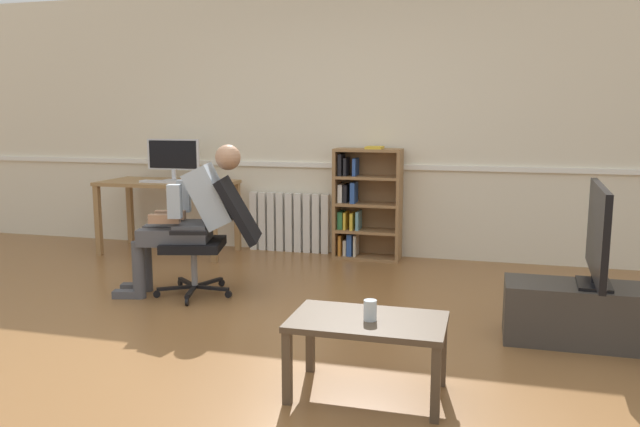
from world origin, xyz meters
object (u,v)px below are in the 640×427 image
radiator (289,222)px  office_chair (214,231)px  tv_screen (598,234)px  coffee_table (368,329)px  keyboard (161,182)px  computer_mouse (186,182)px  computer_desk (168,191)px  tv_stand (592,315)px  imac_monitor (173,156)px  drinking_glass (370,310)px  bookshelf (363,205)px  person_seated (190,215)px

radiator → office_chair: office_chair is taller
tv_screen → coffee_table: size_ratio=1.23×
keyboard → computer_mouse: computer_mouse is taller
computer_desk → keyboard: (-0.00, -0.14, 0.11)m
computer_mouse → coffee_table: size_ratio=0.13×
tv_stand → coffee_table: coffee_table is taller
office_chair → tv_screen: (2.76, -0.38, 0.19)m
imac_monitor → tv_stand: 4.30m
imac_monitor → tv_screen: (3.84, -1.76, -0.30)m
tv_screen → radiator: bearing=56.0°
imac_monitor → computer_mouse: bearing=-39.1°
tv_stand → drinking_glass: size_ratio=10.11×
keyboard → radiator: bearing=23.9°
bookshelf → drinking_glass: size_ratio=10.71×
computer_mouse → person_seated: bearing=-61.9°
imac_monitor → person_seated: bearing=-57.7°
computer_mouse → tv_stand: 3.96m
bookshelf → tv_stand: size_ratio=1.06×
coffee_table → drinking_glass: size_ratio=7.50×
keyboard → office_chair: 1.63m
computer_desk → keyboard: keyboard is taller
tv_stand → coffee_table: size_ratio=1.35×
tv_screen → imac_monitor: bearing=69.1°
bookshelf → drinking_glass: 3.15m
computer_mouse → bookshelf: bookshelf is taller
imac_monitor → bookshelf: imac_monitor is taller
radiator → person_seated: bearing=-98.6°
imac_monitor → tv_screen: size_ratio=0.60×
office_chair → person_seated: size_ratio=0.79×
bookshelf → tv_stand: 2.73m
computer_desk → office_chair: (1.11, -1.30, -0.14)m
keyboard → radiator: (1.20, 0.53, -0.45)m
radiator → tv_stand: 3.39m
office_chair → coffee_table: (1.53, -1.47, -0.16)m
keyboard → coffee_table: (2.64, -2.63, -0.41)m
computer_desk → coffee_table: (2.64, -2.77, -0.30)m
imac_monitor → office_chair: (1.08, -1.38, -0.49)m
person_seated → tv_stand: person_seated is taller
office_chair → tv_stand: bearing=67.4°
computer_mouse → drinking_glass: 3.59m
keyboard → computer_mouse: bearing=4.1°
coffee_table → computer_mouse: bearing=131.8°
bookshelf → coffee_table: (0.63, -3.06, -0.19)m
person_seated → coffee_table: (1.71, -1.42, -0.29)m
bookshelf → person_seated: person_seated is taller
office_chair → tv_stand: (2.76, -0.38, -0.33)m
keyboard → drinking_glass: bearing=-44.9°
person_seated → computer_mouse: bearing=-166.7°
keyboard → person_seated: size_ratio=0.35×
keyboard → tv_stand: (3.87, -1.54, -0.58)m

